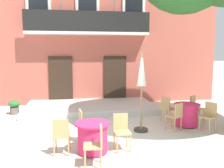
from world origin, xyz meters
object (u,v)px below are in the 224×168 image
cafe_umbrella (142,79)px  ground_planter_left (14,106)px  cafe_chair_near_tree_1 (96,143)px  cafe_chair_middle_0 (195,107)px  cafe_chair_near_tree_0 (61,134)px  cafe_chair_near_tree_2 (121,129)px  cafe_chair_middle_1 (167,107)px  cafe_table_near_tree (93,137)px  cafe_chair_middle_3 (209,115)px  cafe_table_middle (187,115)px  cafe_chair_middle_2 (176,115)px  cafe_chair_near_tree_3 (85,124)px

cafe_umbrella → ground_planter_left: bearing=147.7°
cafe_chair_near_tree_1 → cafe_chair_middle_0: bearing=37.8°
ground_planter_left → cafe_chair_near_tree_0: bearing=-64.0°
cafe_chair_near_tree_2 → cafe_umbrella: (0.88, 1.32, 1.14)m
cafe_chair_near_tree_0 → cafe_chair_middle_1: (3.59, 2.35, 0.00)m
cafe_chair_near_tree_0 → cafe_chair_middle_0: (4.62, 2.26, 0.00)m
cafe_table_near_tree → cafe_chair_middle_3: bearing=16.6°
cafe_table_near_tree → cafe_chair_middle_3: size_ratio=0.95×
cafe_chair_near_tree_2 → ground_planter_left: size_ratio=1.60×
cafe_chair_middle_0 → ground_planter_left: size_ratio=1.60×
cafe_chair_near_tree_0 → cafe_umbrella: bearing=31.4°
cafe_chair_near_tree_2 → cafe_chair_middle_3: (3.00, 1.01, 0.00)m
cafe_chair_near_tree_1 → cafe_table_near_tree: bearing=92.0°
cafe_chair_near_tree_2 → cafe_table_middle: cafe_chair_near_tree_2 is taller
cafe_chair_middle_0 → cafe_table_near_tree: bearing=-150.0°
cafe_chair_middle_1 → cafe_chair_middle_2: 1.06m
cafe_chair_middle_1 → cafe_umbrella: cafe_umbrella is taller
cafe_chair_near_tree_1 → cafe_chair_near_tree_0: bearing=137.1°
cafe_chair_middle_2 → ground_planter_left: cafe_chair_middle_2 is taller
cafe_table_near_tree → cafe_chair_middle_1: 3.67m
cafe_umbrella → ground_planter_left: 5.46m
cafe_chair_middle_0 → cafe_umbrella: bearing=-160.3°
cafe_table_near_tree → cafe_chair_near_tree_0: 0.77m
cafe_table_near_tree → cafe_chair_near_tree_1: (0.03, -0.75, 0.14)m
cafe_table_near_tree → ground_planter_left: cafe_table_near_tree is taller
cafe_chair_middle_0 → cafe_table_middle: bearing=-138.4°
ground_planter_left → cafe_table_middle: bearing=-22.3°
cafe_chair_near_tree_2 → cafe_chair_middle_2: bearing=30.6°
cafe_chair_near_tree_0 → cafe_chair_middle_0: bearing=26.1°
cafe_chair_middle_3 → ground_planter_left: (-6.59, 3.13, -0.21)m
cafe_chair_near_tree_2 → cafe_umbrella: 1.95m
cafe_chair_middle_0 → cafe_chair_middle_3: bearing=-96.0°
cafe_chair_near_tree_3 → cafe_table_middle: cafe_chair_near_tree_3 is taller
cafe_chair_near_tree_2 → cafe_chair_middle_3: size_ratio=1.00×
cafe_chair_near_tree_0 → cafe_chair_middle_3: size_ratio=1.00×
cafe_chair_near_tree_2 → cafe_chair_near_tree_3: (-0.91, 0.63, 0.00)m
cafe_table_middle → cafe_umbrella: cafe_umbrella is taller
ground_planter_left → cafe_chair_near_tree_1: bearing=-60.2°
cafe_table_middle → cafe_chair_middle_1: cafe_chair_middle_1 is taller
cafe_chair_middle_3 → cafe_umbrella: cafe_umbrella is taller
cafe_chair_near_tree_1 → cafe_umbrella: (1.60, 2.18, 1.14)m
cafe_table_middle → cafe_chair_middle_2: 0.77m
cafe_chair_near_tree_1 → cafe_chair_middle_0: (3.84, 2.98, 0.00)m
cafe_chair_near_tree_2 → cafe_chair_middle_2: (1.96, 1.16, 0.00)m
cafe_chair_near_tree_3 → cafe_chair_near_tree_1: bearing=-82.6°
cafe_chair_middle_2 → cafe_chair_middle_3: size_ratio=1.00×
cafe_chair_near_tree_0 → ground_planter_left: size_ratio=1.60×
cafe_chair_middle_3 → cafe_chair_middle_0: bearing=84.0°
cafe_chair_near_tree_0 → cafe_chair_near_tree_3: 0.96m
cafe_chair_near_tree_2 → cafe_chair_middle_2: same height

